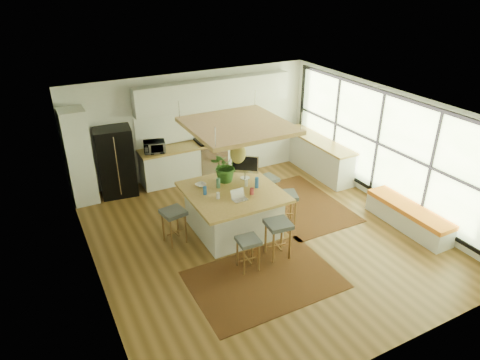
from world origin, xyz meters
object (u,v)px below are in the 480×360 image
stool_near_right (278,240)px  stool_right_back (267,191)px  stool_left_side (174,227)px  monitor (245,167)px  fridge (116,159)px  microwave (154,146)px  island (233,210)px  laptop (240,195)px  stool_right_front (286,209)px  island_plant (225,169)px  stool_near_left (248,253)px

stool_near_right → stool_right_back: stool_near_right is taller
stool_left_side → monitor: bearing=8.2°
fridge → monitor: (2.24, -2.36, 0.26)m
stool_near_right → microwave: 4.16m
island → stool_right_back: (1.18, 0.59, -0.11)m
laptop → microwave: microwave is taller
stool_right_front → stool_right_back: 0.91m
stool_near_right → stool_left_side: stool_near_right is taller
island → island_plant: island_plant is taller
stool_right_front → stool_left_side: 2.40m
stool_near_right → microwave: microwave is taller
island → island_plant: 0.89m
monitor → island_plant: bearing=-158.2°
stool_right_front → microwave: bearing=122.1°
island → microwave: microwave is taller
stool_near_left → laptop: bearing=71.5°
stool_right_front → island_plant: size_ratio=1.05×
island → laptop: 0.72m
laptop → island_plant: size_ratio=0.44×
stool_left_side → laptop: size_ratio=2.39×
microwave → stool_right_back: bearing=-34.1°
monitor → island_plant: 0.43m
stool_right_back → island_plant: (-1.11, -0.10, 0.85)m
fridge → stool_near_left: fridge is taller
microwave → island_plant: bearing=-55.9°
stool_left_side → monitor: (1.73, 0.25, 0.83)m
island → monitor: monitor is taller
laptop → stool_near_left: bearing=-111.6°
stool_near_left → stool_near_right: size_ratio=0.86×
stool_left_side → island_plant: size_ratio=1.05×
stool_near_left → island_plant: 2.04m
monitor → stool_right_back: bearing=52.7°
microwave → fridge: bearing=-169.2°
stool_right_front → stool_left_side: size_ratio=1.00×
stool_left_side → monitor: monitor is taller
laptop → fridge: bearing=115.1°
stool_near_left → island_plant: island_plant is taller
microwave → stool_near_left: bearing=-70.9°
fridge → island_plant: fridge is taller
stool_left_side → monitor: 1.94m
stool_right_front → island_plant: island_plant is taller
fridge → microwave: fridge is taller
island → stool_left_side: bearing=173.9°
island → monitor: (0.49, 0.38, 0.72)m
stool_near_right → microwave: bearing=106.0°
stool_near_left → laptop: laptop is taller
monitor → island_plant: (-0.42, 0.11, 0.01)m
stool_right_front → laptop: laptop is taller
fridge → stool_left_side: bearing=-72.2°
stool_near_right → stool_near_left: bearing=-172.8°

